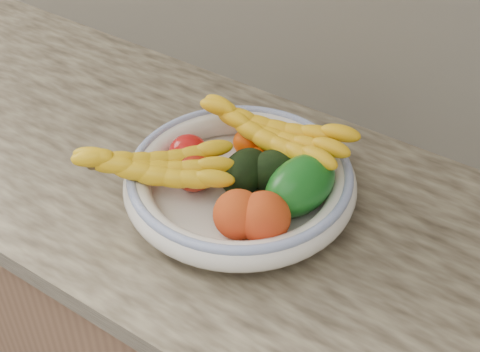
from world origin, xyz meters
name	(u,v)px	position (x,y,z in m)	size (l,w,h in m)	color
kitchen_counter	(247,344)	(0.00, 1.69, 0.46)	(2.44, 0.66, 1.40)	brown
fruit_bowl	(240,181)	(0.00, 1.66, 0.95)	(0.39, 0.39, 0.08)	white
clementine_back_left	(248,142)	(-0.04, 1.75, 0.95)	(0.05, 0.05, 0.05)	#FD5B05
clementine_back_right	(291,156)	(0.04, 1.76, 0.95)	(0.05, 0.05, 0.04)	#F06505
clementine_back_mid	(259,161)	(0.00, 1.72, 0.95)	(0.05, 0.05, 0.05)	#EA5804
tomato_left	(188,152)	(-0.11, 1.66, 0.96)	(0.07, 0.07, 0.06)	red
tomato_near_left	(194,171)	(-0.07, 1.62, 0.96)	(0.07, 0.07, 0.07)	#A21B0B
avocado_center	(245,172)	(0.00, 1.67, 0.96)	(0.07, 0.10, 0.07)	black
avocado_right	(275,170)	(0.04, 1.70, 0.96)	(0.07, 0.10, 0.07)	black
green_mango	(300,185)	(0.10, 1.68, 0.98)	(0.09, 0.14, 0.10)	#105715
peach_front	(238,214)	(0.05, 1.58, 0.97)	(0.08, 0.08, 0.08)	orange
peach_right	(264,218)	(0.09, 1.59, 0.97)	(0.08, 0.08, 0.08)	orange
banana_bunch_back	(272,137)	(0.01, 1.75, 0.99)	(0.30, 0.11, 0.09)	yellow
banana_bunch_front	(155,170)	(-0.11, 1.57, 0.98)	(0.28, 0.11, 0.08)	yellow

